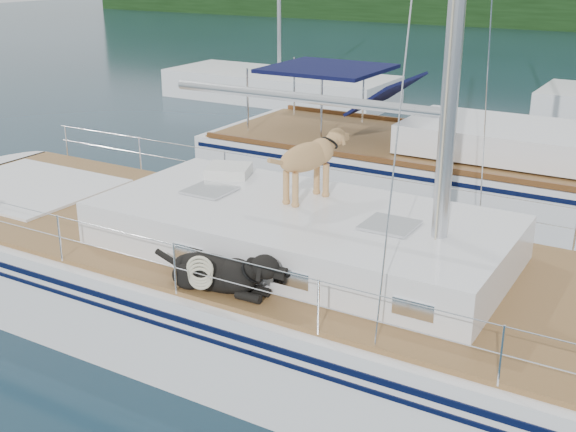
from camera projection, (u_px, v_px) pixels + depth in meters
The scene contains 4 objects.
ground at pixel (250, 322), 10.00m from camera, with size 120.00×120.00×0.00m, color black.
main_sailboat at pixel (255, 279), 9.72m from camera, with size 12.00×3.80×14.01m.
neighbor_sailboat at pixel (472, 175), 14.46m from camera, with size 11.00×3.50×13.30m.
bg_boat_west at pixel (279, 87), 25.00m from camera, with size 8.00×3.00×11.65m.
Camera 1 is at (4.98, -7.38, 4.81)m, focal length 45.00 mm.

